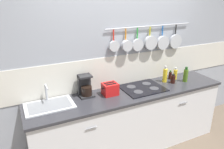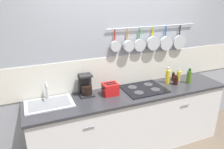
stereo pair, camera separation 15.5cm
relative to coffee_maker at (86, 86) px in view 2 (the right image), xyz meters
The scene contains 13 objects.
ground_plane 1.22m from the coffee_maker, 17.29° to the right, with size 12.00×12.00×0.00m, color brown.
wall_back 0.67m from the coffee_maker, 14.04° to the left, with size 7.20×0.16×2.60m.
cabinet_base 0.87m from the coffee_maker, 17.29° to the right, with size 2.83×0.58×0.89m.
countertop 0.64m from the coffee_maker, 17.29° to the right, with size 2.87×0.60×0.03m.
sink_basin 0.52m from the coffee_maker, behind, with size 0.59×0.38×0.24m.
coffee_maker is the anchor object (origin of this frame).
toaster 0.33m from the coffee_maker, 21.79° to the right, with size 0.22×0.16×0.17m.
cooktop 0.84m from the coffee_maker, 10.09° to the right, with size 0.59×0.49×0.01m.
bottle_olive_oil 1.26m from the coffee_maker, ahead, with size 0.07×0.07×0.26m.
bottle_sesame_oil 1.35m from the coffee_maker, ahead, with size 0.07×0.07×0.15m.
bottle_cooking_wine 1.41m from the coffee_maker, ahead, with size 0.05×0.05×0.14m.
bottle_hot_sauce 1.48m from the coffee_maker, ahead, with size 0.06×0.06×0.19m.
bottle_dish_soap 1.57m from the coffee_maker, ahead, with size 0.07×0.07×0.24m.
Camera 2 is at (-1.30, -2.42, 2.23)m, focal length 35.00 mm.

